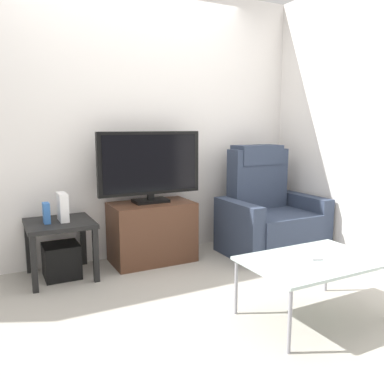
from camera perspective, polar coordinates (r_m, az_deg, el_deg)
name	(u,v)px	position (r m, az deg, el deg)	size (l,w,h in m)	color
ground_plane	(176,297)	(3.09, -2.38, -14.89)	(6.40, 6.40, 0.00)	#9E998E
wall_back	(125,124)	(3.87, -9.70, 9.73)	(6.40, 0.06, 2.60)	silver
wall_side	(360,123)	(3.99, 23.14, 9.10)	(0.06, 4.48, 2.60)	silver
tv_stand	(152,232)	(3.78, -5.80, -5.75)	(0.77, 0.45, 0.57)	#4C2D1E
television	(150,165)	(3.68, -6.07, 3.85)	(0.99, 0.20, 0.66)	black
recliner_armchair	(268,215)	(4.12, 10.98, -3.32)	(0.98, 0.78, 1.08)	#2D384C
side_table	(60,230)	(3.51, -18.57, -5.30)	(0.54, 0.54, 0.49)	black
subwoofer_box	(62,261)	(3.58, -18.35, -9.39)	(0.29, 0.29, 0.29)	black
book_upright	(46,213)	(3.44, -20.31, -2.87)	(0.05, 0.10, 0.17)	#3366B2
game_console	(63,207)	(3.48, -18.20, -2.07)	(0.07, 0.20, 0.24)	white
coffee_table	(312,263)	(2.76, 17.02, -9.80)	(0.90, 0.60, 0.41)	#B2C6C1
cell_phone	(314,256)	(2.81, 17.21, -8.86)	(0.07, 0.15, 0.01)	#B7B7BC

